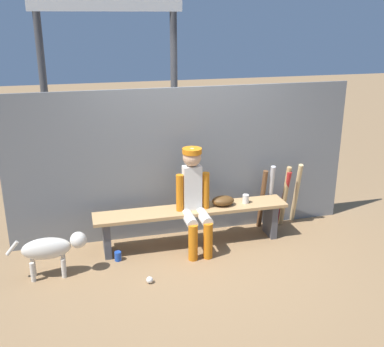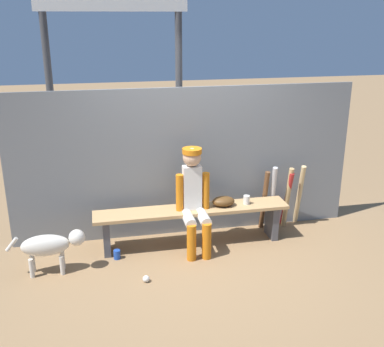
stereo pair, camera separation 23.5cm
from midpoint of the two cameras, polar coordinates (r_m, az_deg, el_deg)
name	(u,v)px [view 1 (the left image)]	position (r m, az deg, el deg)	size (l,w,h in m)	color
ground_plane	(192,244)	(5.86, -1.16, -8.67)	(30.00, 30.00, 0.00)	olive
chainlink_fence	(185,163)	(5.83, -2.07, 1.32)	(4.36, 0.03, 1.90)	slate
dugout_bench	(192,217)	(5.69, -1.19, -5.34)	(2.39, 0.36, 0.48)	tan
player_seated	(195,197)	(5.48, -0.90, -2.88)	(0.41, 0.55, 1.24)	silver
baseball_glove	(223,201)	(5.72, 2.66, -3.38)	(0.28, 0.20, 0.12)	#593819
bat_wood_dark	(262,199)	(6.17, 7.55, -3.14)	(0.06, 0.06, 0.82)	brown
bat_aluminum_silver	(270,196)	(6.19, 8.52, -2.79)	(0.06, 0.06, 0.89)	#B7B7BC
bat_aluminum_red	(284,198)	(6.29, 10.24, -2.94)	(0.06, 0.06, 0.81)	#B22323
bat_wood_tan	(285,196)	(6.26, 10.31, -2.77)	(0.06, 0.06, 0.86)	tan
bat_wood_natural	(296,193)	(6.39, 11.68, -2.36)	(0.06, 0.06, 0.88)	tan
baseball	(150,280)	(5.09, -6.59, -12.90)	(0.07, 0.07, 0.07)	white
cup_on_ground	(118,256)	(5.55, -10.32, -9.99)	(0.08, 0.08, 0.11)	#1E47AD
cup_on_bench	(246,199)	(5.81, 5.48, -3.15)	(0.08, 0.08, 0.11)	silver
scoreboard	(113,23)	(6.62, -10.79, 17.72)	(2.31, 0.27, 3.70)	#3F3F42
dog	(52,248)	(5.30, -18.12, -8.76)	(0.84, 0.20, 0.49)	beige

